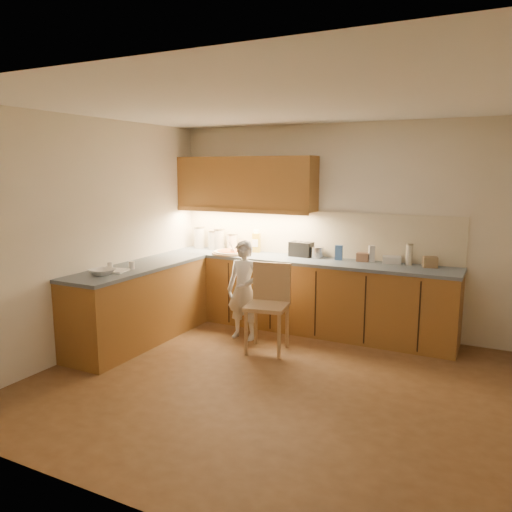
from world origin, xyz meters
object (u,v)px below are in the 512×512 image
pizza_on_board (230,252)px  child (244,290)px  oil_jug (256,242)px  wooden_chair (269,300)px  toaster (301,249)px

pizza_on_board → child: bearing=-47.8°
child → oil_jug: size_ratio=3.91×
oil_jug → wooden_chair: bearing=-56.6°
wooden_chair → pizza_on_board: bearing=131.1°
child → oil_jug: oil_jug is taller
pizza_on_board → child: 0.83m
pizza_on_board → wooden_chair: pizza_on_board is taller
toaster → oil_jug: bearing=-178.7°
oil_jug → child: bearing=-73.0°
wooden_chair → oil_jug: bearing=113.3°
pizza_on_board → oil_jug: bearing=47.7°
oil_jug → toaster: bearing=-3.2°
child → pizza_on_board: bearing=132.3°
oil_jug → toaster: 0.67m
pizza_on_board → oil_jug: size_ratio=1.58×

